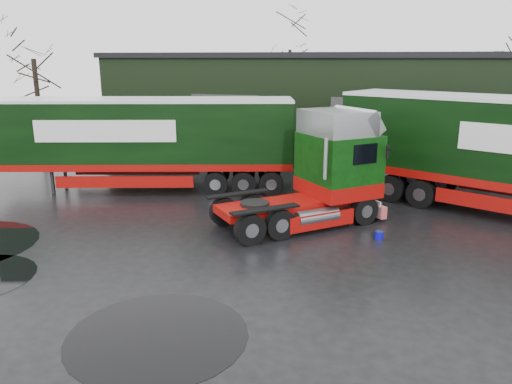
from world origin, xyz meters
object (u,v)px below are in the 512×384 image
hero_tractor (295,170)px  tree_back_b (492,88)px  wash_bucket (379,235)px  warehouse (376,104)px  tree_left (37,89)px  trailer_left (144,145)px  tree_back_a (290,73)px

hero_tractor → tree_back_b: size_ratio=0.90×
hero_tractor → wash_bucket: size_ratio=22.77×
warehouse → hero_tractor: bearing=-96.6°
wash_bucket → tree_left: tree_left is taller
warehouse → hero_tractor: warehouse is taller
hero_tractor → tree_left: size_ratio=0.80×
wash_bucket → trailer_left: bearing=161.4°
tree_back_a → tree_back_b: (16.00, 0.00, -1.00)m
warehouse → tree_left: (-19.00, -8.00, 1.09)m
hero_tractor → tree_back_b: (9.81, 25.50, 1.65)m
wash_bucket → tree_back_a: (-9.31, 26.15, 4.61)m
hero_tractor → trailer_left: size_ratio=0.49×
tree_left → warehouse: bearing=22.8°
tree_back_b → warehouse: bearing=-128.7°
tree_left → tree_back_b: bearing=33.7°
wash_bucket → tree_back_b: tree_back_b is taller
hero_tractor → tree_back_a: size_ratio=0.71×
tree_back_b → wash_bucket: bearing=-104.3°
tree_left → tree_back_b: 32.45m
trailer_left → wash_bucket: trailer_left is taller
tree_back_a → tree_back_b: 16.03m
warehouse → tree_left: size_ratio=3.81×
wash_bucket → warehouse: bearing=94.6°
warehouse → tree_left: tree_left is taller
warehouse → trailer_left: bearing=-127.6°
warehouse → tree_back_b: 12.82m
tree_back_a → tree_back_b: size_ratio=1.27×
trailer_left → tree_left: (-9.39, 4.47, 2.11)m
tree_back_a → trailer_left: bearing=-94.1°
wash_bucket → tree_back_a: size_ratio=0.03×
trailer_left → tree_left: bearing=47.1°
warehouse → wash_bucket: (1.31, -16.15, -3.02)m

